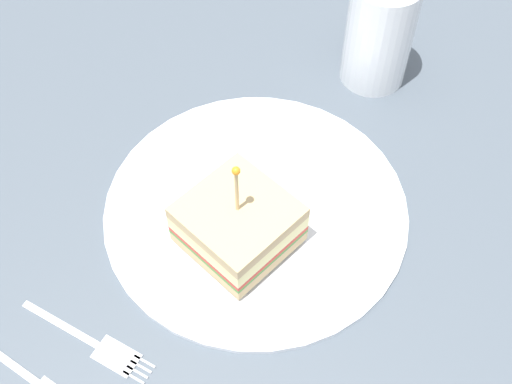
% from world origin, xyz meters
% --- Properties ---
extents(ground_plane, '(1.17, 1.17, 0.02)m').
position_xyz_m(ground_plane, '(0.00, 0.00, -0.01)').
color(ground_plane, '#4C5660').
extents(plate, '(0.28, 0.28, 0.01)m').
position_xyz_m(plate, '(0.00, 0.00, 0.00)').
color(plate, white).
rests_on(plate, ground_plane).
extents(sandwich_half_center, '(0.12, 0.12, 0.10)m').
position_xyz_m(sandwich_half_center, '(-0.03, 0.02, 0.03)').
color(sandwich_half_center, tan).
rests_on(sandwich_half_center, plate).
extents(drink_glass, '(0.07, 0.07, 0.12)m').
position_xyz_m(drink_glass, '(0.13, -0.17, 0.05)').
color(drink_glass, '#B74C33').
rests_on(drink_glass, ground_plane).
extents(fork, '(0.10, 0.10, 0.00)m').
position_xyz_m(fork, '(-0.09, 0.16, 0.00)').
color(fork, silver).
rests_on(fork, ground_plane).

